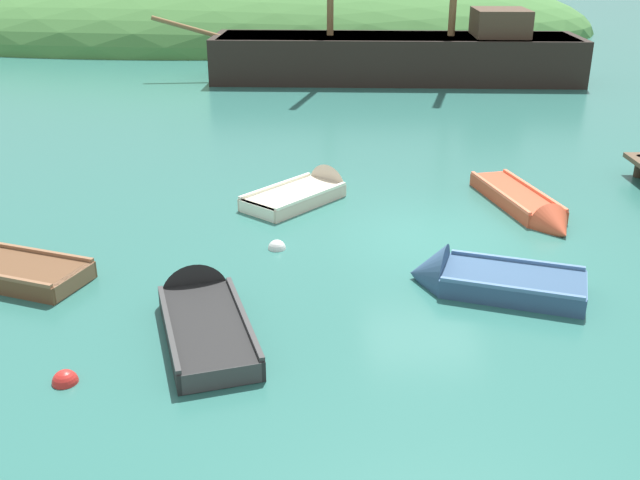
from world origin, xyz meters
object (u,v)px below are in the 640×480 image
buoy_white (277,249)px  rowboat_portside (202,316)px  buoy_red (65,382)px  rowboat_outer_right (480,282)px  rowboat_center (527,208)px  sailing_ship (398,64)px  rowboat_near_dock (310,194)px

buoy_white → rowboat_portside: bearing=-110.0°
buoy_red → buoy_white: bearing=59.5°
rowboat_outer_right → rowboat_portside: 4.94m
rowboat_center → buoy_white: size_ratio=10.79×
sailing_ship → rowboat_portside: (-5.51, -21.33, -0.60)m
rowboat_center → buoy_red: (-8.37, -6.74, -0.09)m
rowboat_near_dock → rowboat_center: 5.06m
rowboat_portside → buoy_red: size_ratio=9.82×
buoy_red → buoy_white: size_ratio=1.02×
sailing_ship → rowboat_center: 16.37m
rowboat_near_dock → buoy_white: rowboat_near_dock is taller
buoy_red → buoy_white: 5.45m
rowboat_center → buoy_red: 10.75m
buoy_red → rowboat_portside: bearing=45.6°
rowboat_portside → rowboat_outer_right: bearing=-92.3°
rowboat_near_dock → buoy_red: 8.52m
buoy_white → rowboat_near_dock: bearing=78.1°
rowboat_portside → buoy_white: rowboat_portside is taller
rowboat_near_dock → buoy_white: bearing=-150.6°
sailing_ship → rowboat_outer_right: size_ratio=5.57×
sailing_ship → buoy_red: 24.16m
rowboat_outer_right → rowboat_portside: size_ratio=0.91×
rowboat_outer_right → buoy_white: bearing=-6.7°
rowboat_outer_right → rowboat_portside: (-4.79, -1.18, -0.01)m
rowboat_near_dock → rowboat_portside: 6.32m
sailing_ship → rowboat_center: size_ratio=4.68×
rowboat_near_dock → rowboat_outer_right: size_ratio=0.94×
rowboat_near_dock → rowboat_portside: size_ratio=0.85×
rowboat_near_dock → rowboat_portside: bearing=-154.6°
rowboat_near_dock → buoy_white: (-0.66, -3.10, -0.09)m
sailing_ship → rowboat_portside: 22.04m
sailing_ship → rowboat_outer_right: bearing=90.7°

